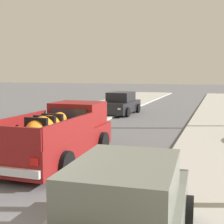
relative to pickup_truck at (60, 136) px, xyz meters
The scene contains 6 objects.
sidewalk_left 7.56m from the pickup_truck, 121.83° to the left, with size 4.96×60.00×0.12m, color #B2AFA8.
curb_left 7.05m from the pickup_truck, 114.32° to the left, with size 0.16×60.00×0.10m, color silver.
curb_right 7.99m from the pickup_truck, 53.45° to the left, with size 0.16×60.00×0.10m, color silver.
pickup_truck is the anchor object (origin of this frame).
car_left_near 12.30m from the pickup_truck, 97.64° to the left, with size 2.11×4.30×1.54m.
car_right_near 6.04m from the pickup_truck, 53.54° to the right, with size 2.19×4.33×1.54m.
Camera 1 is at (3.98, -3.70, 2.86)m, focal length 51.84 mm.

